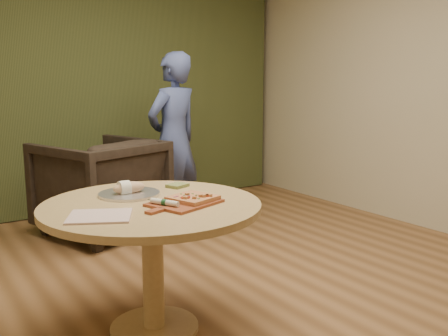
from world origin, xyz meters
TOP-DOWN VIEW (x-y plane):
  - room_shell at (0.00, 0.00)m, footprint 5.04×6.04m
  - curtain at (0.00, 2.90)m, footprint 4.80×0.14m
  - pedestal_table at (-0.56, 0.07)m, footprint 1.20×1.20m
  - pizza_paddle at (-0.44, -0.07)m, footprint 0.47×0.37m
  - flatbread_pizza at (-0.37, -0.06)m, footprint 0.28×0.28m
  - cutlery_roll at (-0.55, -0.07)m, footprint 0.11×0.19m
  - newspaper at (-0.90, -0.06)m, footprint 0.38×0.36m
  - serving_tray at (-0.59, 0.30)m, footprint 0.36×0.36m
  - bread_roll at (-0.60, 0.30)m, footprint 0.19×0.09m
  - green_packet at (-0.25, 0.34)m, footprint 0.15×0.14m
  - armchair at (-0.15, 2.00)m, footprint 1.18×1.14m
  - person_standing at (0.57, 1.90)m, footprint 0.70×0.55m

SIDE VIEW (x-z plane):
  - armchair at x=-0.15m, z-range 0.00..0.97m
  - pedestal_table at x=-0.56m, z-range 0.23..0.98m
  - newspaper at x=-0.90m, z-range 0.75..0.76m
  - serving_tray at x=-0.59m, z-range 0.75..0.77m
  - pizza_paddle at x=-0.44m, z-range 0.75..0.77m
  - green_packet at x=-0.25m, z-range 0.75..0.77m
  - flatbread_pizza at x=-0.37m, z-range 0.76..0.79m
  - cutlery_roll at x=-0.55m, z-range 0.76..0.80m
  - bread_roll at x=-0.60m, z-range 0.75..0.84m
  - person_standing at x=0.57m, z-range 0.00..1.67m
  - room_shell at x=0.00m, z-range -0.02..2.82m
  - curtain at x=0.00m, z-range 0.01..2.79m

